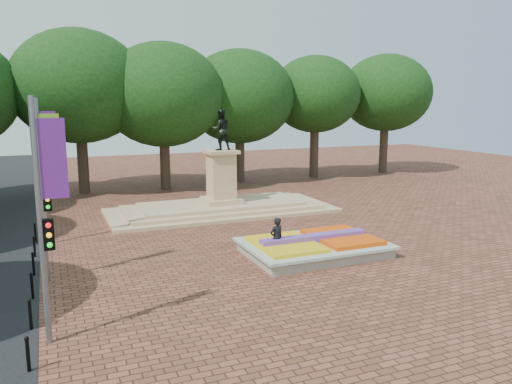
# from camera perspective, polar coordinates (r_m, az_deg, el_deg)

# --- Properties ---
(ground) EXTENTS (90.00, 90.00, 0.00)m
(ground) POSITION_cam_1_polar(r_m,az_deg,el_deg) (24.29, 2.23, -6.07)
(ground) COLOR brown
(ground) RESTS_ON ground
(flower_bed) EXTENTS (6.30, 4.30, 0.91)m
(flower_bed) POSITION_cam_1_polar(r_m,az_deg,el_deg) (22.93, 6.70, -6.14)
(flower_bed) COLOR gray
(flower_bed) RESTS_ON ground
(monument) EXTENTS (14.00, 6.00, 6.40)m
(monument) POSITION_cam_1_polar(r_m,az_deg,el_deg) (31.31, -3.97, -0.70)
(monument) COLOR tan
(monument) RESTS_ON ground
(tree_row_back) EXTENTS (44.80, 8.80, 10.43)m
(tree_row_back) POSITION_cam_1_polar(r_m,az_deg,el_deg) (40.97, -5.54, 10.00)
(tree_row_back) COLOR #33271B
(tree_row_back) RESTS_ON ground
(banner_poles) EXTENTS (0.88, 11.17, 7.00)m
(banner_poles) POSITION_cam_1_polar(r_m,az_deg,el_deg) (20.01, -23.07, 0.96)
(banner_poles) COLOR slate
(banner_poles) RESTS_ON ground
(bollard_row) EXTENTS (0.12, 13.12, 0.98)m
(bollard_row) POSITION_cam_1_polar(r_m,az_deg,el_deg) (20.60, -24.16, -8.47)
(bollard_row) COLOR black
(bollard_row) RESTS_ON ground
(pedestrian) EXTENTS (0.77, 0.60, 1.86)m
(pedestrian) POSITION_cam_1_polar(r_m,az_deg,el_deg) (21.99, 2.36, -5.30)
(pedestrian) COLOR black
(pedestrian) RESTS_ON ground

